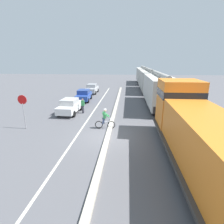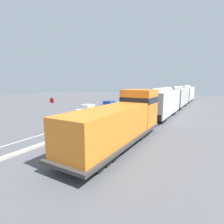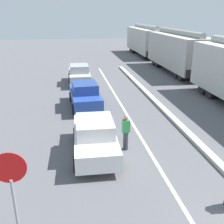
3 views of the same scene
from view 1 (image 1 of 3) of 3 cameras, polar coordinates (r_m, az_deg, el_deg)
The scene contains 13 objects.
ground_plane at distance 13.52m, azimuth -1.24°, elevation -7.76°, with size 120.00×120.00×0.00m, color #56565B.
median_curb at distance 19.10m, azimuth 0.72°, elevation -0.15°, with size 0.36×36.00×0.16m, color #B2AD9E.
lane_stripe at distance 19.45m, azimuth -6.35°, elevation -0.19°, with size 0.14×36.00×0.01m, color silver.
locomotive at distance 10.91m, azimuth 25.33°, elevation -5.33°, with size 3.10×11.61×4.20m.
hopper_car_lead at distance 22.26m, azimuth 15.01°, elevation 6.95°, with size 2.90×10.60×4.18m.
hopper_car_middle at distance 33.65m, azimuth 11.76°, elevation 10.23°, with size 2.90×10.60×4.18m.
hopper_car_trailing at distance 45.15m, azimuth 10.14°, elevation 11.83°, with size 2.90×10.60×4.18m.
parked_car_white at distance 19.44m, azimuth -13.51°, elevation 1.93°, with size 1.93×4.25×1.62m.
parked_car_blue at distance 25.19m, azimuth -9.18°, elevation 5.44°, with size 1.99×4.28×1.62m.
parked_car_silver at distance 31.07m, azimuth -6.56°, elevation 7.62°, with size 1.85×4.21×1.62m.
cyclist at distance 14.63m, azimuth -2.37°, elevation -2.40°, with size 1.71×0.48×1.71m.
stop_sign at distance 16.01m, azimuth -27.08°, elevation 1.92°, with size 0.76×0.08×2.88m.
pedestrian_by_cars at distance 19.17m, azimuth -9.50°, elevation 2.05°, with size 0.34×0.22×1.62m.
Camera 1 is at (1.38, -12.25, 5.55)m, focal length 28.00 mm.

